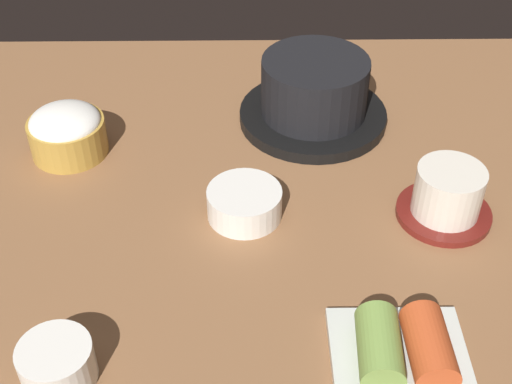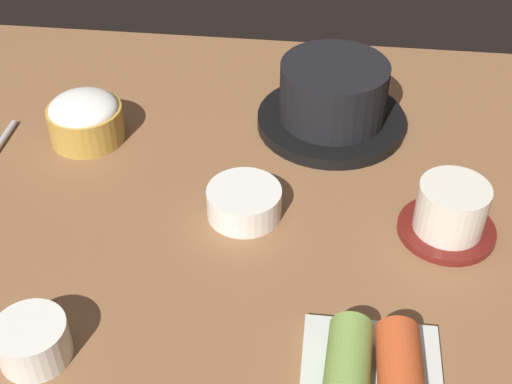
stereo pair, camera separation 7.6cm
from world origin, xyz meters
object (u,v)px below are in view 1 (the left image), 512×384
(stone_pot, at_px, (314,94))
(side_bowl_near, at_px, (57,363))
(tea_cup_with_saucer, at_px, (447,195))
(rice_bowl, at_px, (67,131))
(banchan_cup_center, at_px, (244,202))
(kimchi_plate, at_px, (403,354))

(stone_pot, distance_m, side_bowl_near, 0.47)
(side_bowl_near, bearing_deg, tea_cup_with_saucer, 28.57)
(side_bowl_near, bearing_deg, stone_pot, 57.66)
(rice_bowl, xyz_separation_m, banchan_cup_center, (0.21, -0.12, -0.01))
(rice_bowl, relative_size, tea_cup_with_saucer, 0.89)
(stone_pot, bearing_deg, kimchi_plate, -82.82)
(tea_cup_with_saucer, xyz_separation_m, banchan_cup_center, (-0.22, 0.00, -0.01))
(banchan_cup_center, bearing_deg, stone_pot, 64.12)
(kimchi_plate, bearing_deg, tea_cup_with_saucer, 67.82)
(tea_cup_with_saucer, xyz_separation_m, kimchi_plate, (-0.08, -0.20, -0.01))
(side_bowl_near, bearing_deg, kimchi_plate, 1.26)
(stone_pot, height_order, kimchi_plate, stone_pot)
(rice_bowl, xyz_separation_m, side_bowl_near, (0.05, -0.33, -0.01))
(stone_pot, xyz_separation_m, rice_bowl, (-0.30, -0.06, -0.01))
(tea_cup_with_saucer, height_order, banchan_cup_center, tea_cup_with_saucer)
(stone_pot, relative_size, kimchi_plate, 1.56)
(stone_pot, bearing_deg, banchan_cup_center, -115.88)
(tea_cup_with_saucer, distance_m, banchan_cup_center, 0.22)
(rice_bowl, relative_size, banchan_cup_center, 1.13)
(stone_pot, xyz_separation_m, side_bowl_near, (-0.25, -0.39, -0.02))
(tea_cup_with_saucer, xyz_separation_m, side_bowl_near, (-0.38, -0.21, -0.01))
(rice_bowl, bearing_deg, kimchi_plate, -42.59)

